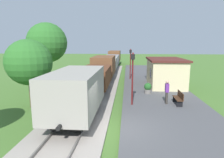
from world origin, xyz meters
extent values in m
plane|color=#47702D|center=(0.00, 0.00, 0.00)|extent=(160.00, 160.00, 0.00)
cube|color=#4C4C4F|center=(3.20, 0.00, 0.12)|extent=(6.00, 60.00, 0.25)
cube|color=#9E9389|center=(-2.40, 0.00, 0.06)|extent=(3.80, 60.00, 0.12)
cube|color=slate|center=(-1.68, 0.00, 0.19)|extent=(0.07, 60.00, 0.14)
cube|color=slate|center=(-3.12, 0.00, 0.19)|extent=(0.07, 60.00, 0.14)
cube|color=gray|center=(-2.40, 1.36, 1.88)|extent=(2.50, 5.60, 2.20)
cube|color=black|center=(-2.40, 1.36, 0.93)|extent=(2.10, 5.15, 0.50)
cylinder|color=black|center=(-2.40, 3.15, 0.68)|extent=(1.56, 0.84, 0.84)
cylinder|color=black|center=(-2.40, -0.44, 0.68)|extent=(1.56, 0.84, 0.84)
cylinder|color=black|center=(-2.40, 4.31, 0.93)|extent=(0.20, 0.30, 0.20)
cylinder|color=black|center=(-2.40, -1.59, 0.93)|extent=(0.20, 0.30, 0.20)
cube|color=brown|center=(-2.40, 7.96, 1.58)|extent=(2.50, 5.60, 1.60)
cube|color=black|center=(-2.40, 7.96, 0.93)|extent=(2.10, 5.15, 0.50)
cylinder|color=black|center=(-2.40, 9.75, 0.68)|extent=(1.56, 0.84, 0.84)
cylinder|color=black|center=(-2.40, 6.16, 0.68)|extent=(1.56, 0.84, 0.84)
cylinder|color=black|center=(-2.40, 10.91, 0.93)|extent=(0.20, 0.30, 0.20)
cylinder|color=black|center=(-2.40, 5.01, 0.93)|extent=(0.20, 0.30, 0.20)
cube|color=brown|center=(-2.40, 14.56, 1.88)|extent=(2.50, 5.60, 2.20)
cube|color=black|center=(-2.40, 14.56, 0.93)|extent=(2.10, 5.15, 0.50)
cylinder|color=black|center=(-2.40, 16.35, 0.68)|extent=(1.56, 0.84, 0.84)
cylinder|color=black|center=(-2.40, 12.76, 0.68)|extent=(1.56, 0.84, 0.84)
cylinder|color=black|center=(-2.40, 17.51, 0.93)|extent=(0.20, 0.30, 0.20)
cylinder|color=black|center=(-2.40, 11.61, 0.93)|extent=(0.20, 0.30, 0.20)
cube|color=gray|center=(-2.40, 21.16, 1.58)|extent=(2.50, 5.60, 1.60)
cube|color=black|center=(-2.40, 21.16, 0.93)|extent=(2.10, 5.15, 0.50)
cylinder|color=black|center=(-2.40, 22.95, 0.68)|extent=(1.56, 0.84, 0.84)
cylinder|color=black|center=(-2.40, 19.36, 0.68)|extent=(1.56, 0.84, 0.84)
cylinder|color=black|center=(-2.40, 24.11, 0.93)|extent=(0.20, 0.30, 0.20)
cylinder|color=black|center=(-2.40, 18.21, 0.93)|extent=(0.20, 0.30, 0.20)
cube|color=gray|center=(-2.40, 27.76, 1.58)|extent=(2.50, 5.60, 1.60)
cube|color=black|center=(-2.40, 27.76, 0.93)|extent=(2.10, 5.15, 0.50)
cylinder|color=black|center=(-2.40, 29.55, 0.68)|extent=(1.56, 0.84, 0.84)
cylinder|color=black|center=(-2.40, 25.96, 0.68)|extent=(1.56, 0.84, 0.84)
cylinder|color=black|center=(-2.40, 30.71, 0.93)|extent=(0.20, 0.30, 0.20)
cylinder|color=black|center=(-2.40, 24.81, 0.93)|extent=(0.20, 0.30, 0.20)
cube|color=brown|center=(-2.40, 34.36, 1.88)|extent=(2.50, 5.60, 2.20)
cube|color=black|center=(-2.40, 34.36, 0.93)|extent=(2.10, 5.15, 0.50)
cylinder|color=black|center=(-2.40, 36.15, 0.68)|extent=(1.56, 0.84, 0.84)
cylinder|color=black|center=(-2.40, 32.56, 0.68)|extent=(1.56, 0.84, 0.84)
cylinder|color=black|center=(-2.40, 37.31, 0.93)|extent=(0.20, 0.30, 0.20)
cylinder|color=black|center=(-2.40, 31.41, 0.93)|extent=(0.20, 0.30, 0.20)
cube|color=beige|center=(4.40, 10.72, 1.55)|extent=(3.20, 5.50, 2.60)
cube|color=#51231E|center=(4.40, 10.72, 2.94)|extent=(3.50, 5.80, 0.18)
cube|color=black|center=(2.79, 9.62, 1.68)|extent=(0.03, 0.90, 0.80)
cube|color=#422819|center=(4.10, 4.31, 0.69)|extent=(0.42, 1.50, 0.04)
cube|color=#422819|center=(4.29, 4.31, 0.93)|extent=(0.04, 1.50, 0.45)
cube|color=black|center=(4.10, 3.71, 0.46)|extent=(0.38, 0.06, 0.42)
cube|color=black|center=(4.10, 4.91, 0.46)|extent=(0.38, 0.06, 0.42)
cube|color=#422819|center=(4.10, 15.87, 0.69)|extent=(0.42, 1.50, 0.04)
cube|color=#422819|center=(4.29, 15.87, 0.93)|extent=(0.04, 1.50, 0.45)
cube|color=black|center=(4.10, 15.27, 0.46)|extent=(0.38, 0.06, 0.42)
cube|color=black|center=(4.10, 16.47, 0.46)|extent=(0.38, 0.06, 0.42)
cylinder|color=#38332D|center=(3.34, 4.32, 0.68)|extent=(0.15, 0.15, 0.86)
cylinder|color=#38332D|center=(3.34, 4.48, 0.68)|extent=(0.15, 0.15, 0.86)
cube|color=#662D8C|center=(3.34, 4.40, 1.41)|extent=(0.25, 0.38, 0.60)
sphere|color=tan|center=(3.34, 4.40, 1.85)|extent=(0.22, 0.22, 0.22)
cylinder|color=slate|center=(2.31, 7.26, 0.42)|extent=(0.56, 0.56, 0.34)
sphere|color=#235B23|center=(2.31, 7.26, 0.85)|extent=(0.64, 0.64, 0.64)
cylinder|color=#591414|center=(0.87, 3.98, 1.85)|extent=(0.11, 0.11, 3.20)
cube|color=black|center=(0.87, 3.98, 3.63)|extent=(0.28, 0.28, 0.36)
sphere|color=#F2E5BF|center=(0.87, 3.98, 3.63)|extent=(0.20, 0.20, 0.20)
cone|color=#591414|center=(0.87, 3.98, 3.87)|extent=(0.20, 0.20, 0.16)
cylinder|color=#591414|center=(0.87, 14.08, 1.85)|extent=(0.11, 0.11, 3.20)
cube|color=black|center=(0.87, 14.08, 3.63)|extent=(0.28, 0.28, 0.36)
sphere|color=#F2E5BF|center=(0.87, 14.08, 3.63)|extent=(0.20, 0.20, 0.20)
cone|color=#591414|center=(0.87, 14.08, 3.87)|extent=(0.20, 0.20, 0.16)
cylinder|color=#4C3823|center=(-6.28, 3.59, 1.02)|extent=(0.28, 0.28, 2.04)
sphere|color=#2D6B28|center=(-6.28, 3.59, 3.23)|extent=(3.18, 3.18, 3.18)
cylinder|color=#4C3823|center=(-7.97, 10.77, 1.53)|extent=(0.28, 0.28, 3.06)
sphere|color=#2D6B28|center=(-7.97, 10.77, 4.62)|extent=(4.17, 4.17, 4.17)
camera|label=1|loc=(0.50, -9.08, 4.47)|focal=30.62mm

